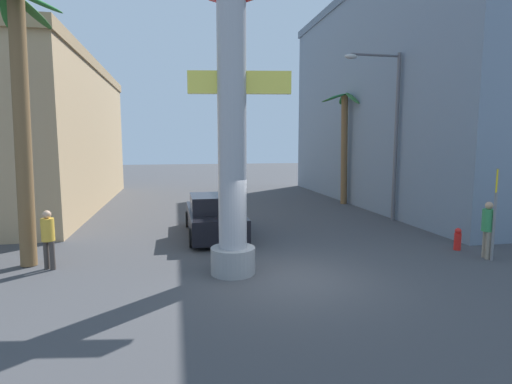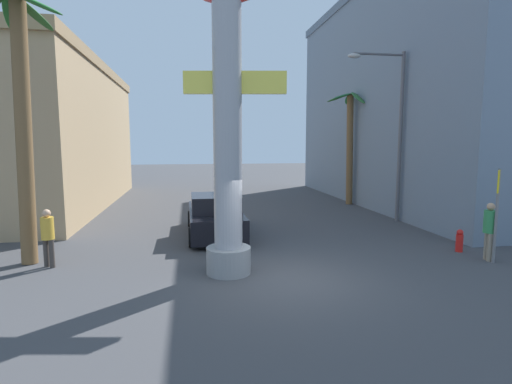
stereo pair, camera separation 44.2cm
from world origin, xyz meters
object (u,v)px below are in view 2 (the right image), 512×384
Objects in this scene: car_lead at (215,217)px; fire_hydrant at (459,241)px; crossing_sign at (497,202)px; palm_tree_near_left at (20,102)px; pedestrian_by_sign at (489,227)px; pedestrian_curb_left at (48,234)px; neon_sign_pole at (228,103)px; street_lamp at (392,120)px; palm_tree_mid_right at (350,137)px.

fire_hydrant is (7.49, -3.57, -0.35)m from car_lead.
crossing_sign is 13.72m from palm_tree_near_left.
pedestrian_by_sign is 1.05× the size of pedestrian_curb_left.
pedestrian_by_sign reaches higher than fire_hydrant.
neon_sign_pole is 5.80m from car_lead.
crossing_sign is at bearing -90.08° from street_lamp.
pedestrian_by_sign is at bearing 90.82° from crossing_sign.
palm_tree_mid_right is 3.81× the size of pedestrian_curb_left.
car_lead is (-0.07, 4.44, -3.72)m from neon_sign_pole.
palm_tree_near_left is at bearing 170.91° from pedestrian_by_sign.
street_lamp is 13.73m from pedestrian_curb_left.
pedestrian_curb_left is at bearing 177.93° from fire_hydrant.
pedestrian_by_sign is 2.37× the size of fire_hydrant.
crossing_sign is at bearing -2.61° from neon_sign_pole.
palm_tree_mid_right reaches higher than crossing_sign.
car_lead is 8.30m from fire_hydrant.
palm_tree_near_left reaches higher than pedestrian_by_sign.
street_lamp is 8.65m from car_lead.
pedestrian_by_sign is at bearing -9.09° from palm_tree_near_left.
street_lamp is 4.24× the size of pedestrian_by_sign.
neon_sign_pole is 5.68× the size of pedestrian_by_sign.
car_lead is 2.90× the size of pedestrian_curb_left.
crossing_sign is at bearing -91.06° from palm_tree_mid_right.
pedestrian_curb_left is (-12.49, 1.43, -0.05)m from pedestrian_by_sign.
street_lamp is 6.40m from fire_hydrant.
car_lead is 7.18m from palm_tree_near_left.
crossing_sign is 1.59× the size of pedestrian_by_sign.
palm_tree_mid_right is at bearing 88.94° from crossing_sign.
fire_hydrant is at bearing -92.33° from palm_tree_mid_right.
street_lamp is at bearing 89.89° from pedestrian_by_sign.
palm_tree_near_left is at bearing -146.55° from palm_tree_mid_right.
palm_tree_mid_right is at bearing 39.14° from car_lead.
fire_hydrant is at bearing 99.35° from crossing_sign.
pedestrian_curb_left is (0.73, -0.69, -3.62)m from palm_tree_near_left.
palm_tree_near_left is 1.22× the size of palm_tree_mid_right.
palm_tree_mid_right is 8.63× the size of fire_hydrant.
car_lead is 2.77× the size of pedestrian_by_sign.
car_lead is 8.94m from pedestrian_by_sign.
palm_tree_mid_right reaches higher than pedestrian_by_sign.
pedestrian_curb_left is at bearing -160.10° from street_lamp.
fire_hydrant is (-0.21, -4.97, -4.03)m from street_lamp.
pedestrian_by_sign reaches higher than pedestrian_curb_left.
street_lamp is 1.17× the size of palm_tree_mid_right.
palm_tree_mid_right is at bearing 87.75° from street_lamp.
pedestrian_curb_left is (-4.80, -3.13, 0.25)m from car_lead.
palm_tree_mid_right reaches higher than pedestrian_curb_left.
palm_tree_near_left is (-13.23, -3.84, 0.19)m from street_lamp.
car_lead is at bearing 149.31° from pedestrian_by_sign.
fire_hydrant is (-0.20, 1.21, -1.42)m from crossing_sign.
pedestrian_by_sign is at bearing -78.73° from fire_hydrant.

